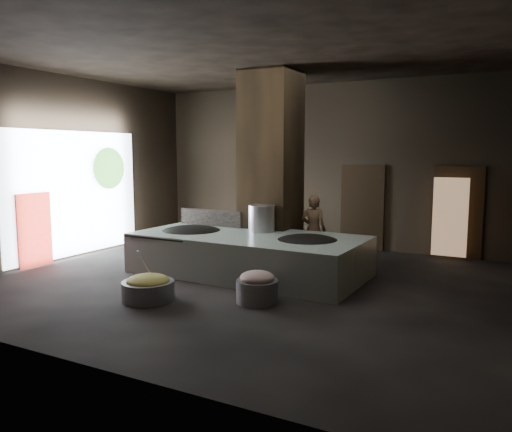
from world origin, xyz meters
The scene contains 27 objects.
floor centered at (0.00, 0.00, -0.05)m, with size 10.00×9.00×0.10m, color black.
ceiling centered at (0.00, 0.00, 4.55)m, with size 10.00×9.00×0.10m, color black.
back_wall centered at (0.00, 4.55, 2.25)m, with size 10.00×0.10×4.50m, color black.
front_wall centered at (0.00, -4.55, 2.25)m, with size 10.00×0.10×4.50m, color black.
left_wall centered at (-5.05, 0.00, 2.25)m, with size 0.10×9.00×4.50m, color black.
pillar centered at (-0.30, 1.90, 2.25)m, with size 1.20×1.20×4.50m, color black.
hearth_platform centered at (-0.19, 0.57, 0.43)m, with size 4.94×2.36×0.86m, color silver.
platform_cap centered at (-0.19, 0.57, 0.82)m, with size 4.83×2.32×0.03m, color black.
wok_left centered at (-1.64, 0.52, 0.75)m, with size 1.56×1.56×0.43m, color black.
wok_left_rim centered at (-1.64, 0.52, 0.82)m, with size 1.59×1.59×0.05m, color black.
wok_right centered at (1.16, 0.62, 0.75)m, with size 1.45×1.45×0.41m, color black.
wok_right_rim centered at (1.16, 0.62, 0.82)m, with size 1.48×1.48×0.05m, color black.
stock_pot centered at (-0.14, 1.12, 1.13)m, with size 0.60×0.60×0.64m, color #B9BAC1.
splash_guard centered at (-1.64, 1.32, 1.03)m, with size 1.72×0.06×0.43m, color black.
cook centered at (0.70, 2.14, 0.82)m, with size 0.60×0.38×1.63m, color brown.
veg_basin centered at (-0.83, -1.97, 0.17)m, with size 0.93×0.93×0.34m, color slate.
veg_fill centered at (-0.83, -1.97, 0.35)m, with size 0.76×0.76×0.23m, color olive.
ladle centered at (-0.98, -1.82, 0.55)m, with size 0.03×0.03×0.73m, color #B9BAC1.
meat_basin centered at (0.96, -1.20, 0.20)m, with size 0.73×0.73×0.40m, color slate.
meat_fill centered at (0.96, -1.20, 0.45)m, with size 0.61×0.61×0.23m, color #A56B63.
doorway_near centered at (1.20, 4.45, 1.10)m, with size 1.18×0.08×2.38m, color black.
doorway_near_glow centered at (1.19, 4.56, 1.05)m, with size 0.77×0.04×1.81m, color #8C6647.
doorway_far centered at (3.60, 4.45, 1.10)m, with size 1.18×0.08×2.38m, color black.
doorway_far_glow centered at (3.46, 4.16, 1.05)m, with size 0.82×0.04×1.93m, color #8C6647.
left_opening centered at (-4.95, 0.20, 1.60)m, with size 0.04×4.20×3.10m, color white.
pavilion_sliver centered at (-4.88, -1.10, 0.85)m, with size 0.05×0.90×1.70m, color maroon.
tree_silhouette centered at (-4.85, 1.30, 2.20)m, with size 0.28×1.10×1.10m, color #194714.
Camera 1 is at (4.92, -8.72, 2.61)m, focal length 35.00 mm.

